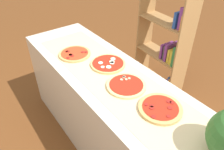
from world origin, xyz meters
TOP-DOWN VIEW (x-y plane):
  - ground_plane at (0.00, 0.00)m, footprint 12.00×12.00m
  - counter at (0.00, 0.00)m, footprint 2.27×0.64m
  - parchment_paper at (0.00, 0.00)m, footprint 1.82×0.48m
  - pizza_pepperoni_0 at (-0.49, -0.07)m, footprint 0.30×0.30m
  - pizza_mozzarella_1 at (-0.16, 0.08)m, footprint 0.30×0.30m
  - pizza_mushroom_2 at (0.16, 0.01)m, footprint 0.30×0.30m
  - pizza_pepperoni_3 at (0.49, 0.04)m, footprint 0.29×0.29m
  - bookshelf at (-0.39, 1.15)m, footprint 0.72×0.31m

SIDE VIEW (x-z plane):
  - ground_plane at x=0.00m, z-range 0.00..0.00m
  - counter at x=0.00m, z-range 0.00..0.89m
  - bookshelf at x=-0.39m, z-range -0.05..1.34m
  - parchment_paper at x=0.00m, z-range 0.89..0.89m
  - pizza_pepperoni_0 at x=-0.49m, z-range 0.89..0.91m
  - pizza_mushroom_2 at x=0.16m, z-range 0.89..0.92m
  - pizza_mozzarella_1 at x=-0.16m, z-range 0.89..0.92m
  - pizza_pepperoni_3 at x=0.49m, z-range 0.89..0.92m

